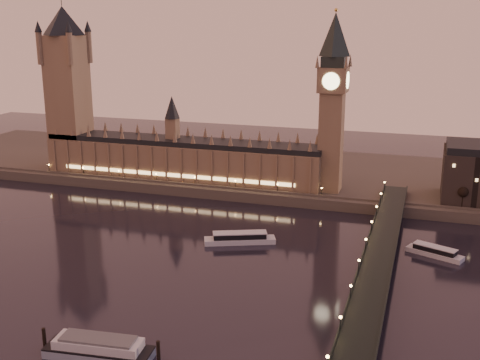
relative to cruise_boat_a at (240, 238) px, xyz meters
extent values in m
plane|color=black|center=(-25.16, -37.54, -2.40)|extent=(700.00, 700.00, 0.00)
cube|color=#423D35|center=(4.84, 127.46, 0.60)|extent=(560.00, 130.00, 6.00)
cube|color=brown|center=(-65.16, 83.46, 14.60)|extent=(180.00, 26.00, 22.00)
cube|color=black|center=(-65.16, 83.46, 27.20)|extent=(180.00, 22.00, 3.20)
cube|color=#FFCC7F|center=(-65.16, 69.96, 8.60)|extent=(153.00, 0.25, 2.20)
cube|color=brown|center=(-145.16, 83.46, 47.60)|extent=(22.00, 22.00, 88.00)
cone|color=black|center=(-145.16, 83.46, 100.60)|extent=(31.68, 31.68, 18.00)
cube|color=brown|center=(28.84, 83.46, 32.60)|extent=(13.00, 13.00, 58.00)
cube|color=brown|center=(28.84, 83.46, 68.60)|extent=(16.00, 16.00, 14.00)
cylinder|color=#FFEAA5|center=(28.84, 75.28, 68.60)|extent=(9.60, 0.35, 9.60)
cylinder|color=#FFEAA5|center=(20.66, 83.46, 68.60)|extent=(0.35, 9.60, 9.60)
cube|color=black|center=(28.84, 83.46, 78.60)|extent=(13.00, 13.00, 6.00)
cone|color=black|center=(28.84, 83.46, 93.60)|extent=(17.68, 17.68, 24.00)
sphere|color=gold|center=(28.84, 83.46, 106.60)|extent=(2.00, 2.00, 2.00)
cube|color=black|center=(66.84, -37.54, 5.60)|extent=(13.00, 260.00, 2.00)
cube|color=black|center=(60.54, -37.54, 7.10)|extent=(0.60, 260.00, 1.00)
cube|color=black|center=(73.14, -37.54, 7.10)|extent=(0.60, 260.00, 1.00)
cylinder|color=black|center=(100.99, 71.46, 8.22)|extent=(0.70, 0.70, 9.24)
sphere|color=black|center=(100.99, 71.46, 13.04)|extent=(6.16, 6.16, 6.16)
cube|color=silver|center=(0.00, 0.00, -1.15)|extent=(34.35, 19.78, 2.50)
cube|color=black|center=(0.00, 0.00, 1.35)|extent=(25.64, 15.18, 2.50)
cube|color=silver|center=(0.00, 0.00, 2.82)|extent=(26.39, 15.71, 0.45)
cube|color=silver|center=(89.63, 11.47, -1.32)|extent=(26.17, 15.77, 2.17)
cube|color=black|center=(89.63, 11.47, 0.85)|extent=(19.56, 12.14, 2.17)
cube|color=silver|center=(89.63, 11.47, 2.14)|extent=(20.13, 12.58, 0.39)
cube|color=#8799AC|center=(-12.29, -109.63, -0.98)|extent=(35.75, 13.32, 2.84)
cube|color=black|center=(-12.29, -109.63, 0.71)|extent=(35.75, 13.32, 0.55)
cube|color=silver|center=(-12.29, -109.63, 2.40)|extent=(29.12, 11.57, 2.84)
cube|color=#595B5E|center=(-12.29, -109.63, 4.20)|extent=(24.67, 10.04, 0.76)
cylinder|color=black|center=(-31.84, -110.62, 1.31)|extent=(1.20, 1.20, 7.42)
cylinder|color=black|center=(7.26, -106.63, 1.31)|extent=(1.20, 1.20, 7.42)
camera|label=1|loc=(82.87, -258.76, 103.14)|focal=45.00mm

